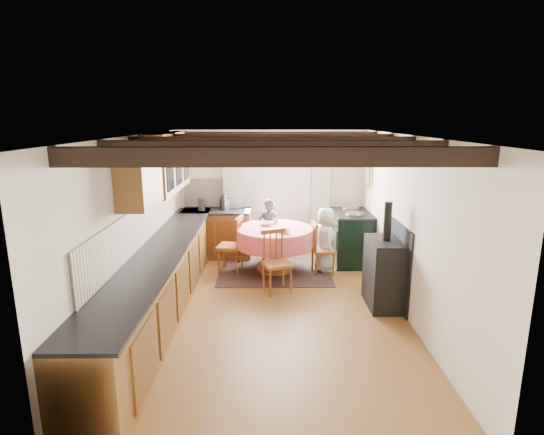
{
  "coord_description": "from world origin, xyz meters",
  "views": [
    {
      "loc": [
        -0.04,
        -5.52,
        2.62
      ],
      "look_at": [
        0.0,
        0.8,
        1.15
      ],
      "focal_mm": 28.34,
      "sensor_mm": 36.0,
      "label": 1
    }
  ],
  "objects_px": {
    "aga_range": "(351,237)",
    "child_far": "(268,230)",
    "cup": "(276,221)",
    "chair_right": "(323,248)",
    "child_right": "(325,240)",
    "chair_left": "(230,244)",
    "chair_near": "(277,262)",
    "cast_iron_stove": "(385,255)",
    "dining_table": "(275,250)"
  },
  "relations": [
    {
      "from": "aga_range",
      "to": "child_far",
      "type": "distance_m",
      "value": 1.54
    },
    {
      "from": "cup",
      "to": "aga_range",
      "type": "bearing_deg",
      "value": 7.86
    },
    {
      "from": "chair_right",
      "to": "child_right",
      "type": "relative_size",
      "value": 0.81
    },
    {
      "from": "chair_left",
      "to": "chair_right",
      "type": "bearing_deg",
      "value": 97.02
    },
    {
      "from": "child_far",
      "to": "chair_near",
      "type": "bearing_deg",
      "value": 79.63
    },
    {
      "from": "cast_iron_stove",
      "to": "child_right",
      "type": "distance_m",
      "value": 1.59
    },
    {
      "from": "chair_near",
      "to": "cast_iron_stove",
      "type": "bearing_deg",
      "value": -38.91
    },
    {
      "from": "child_far",
      "to": "cup",
      "type": "distance_m",
      "value": 0.41
    },
    {
      "from": "chair_near",
      "to": "chair_right",
      "type": "relative_size",
      "value": 1.06
    },
    {
      "from": "aga_range",
      "to": "chair_right",
      "type": "bearing_deg",
      "value": -134.91
    },
    {
      "from": "aga_range",
      "to": "child_right",
      "type": "xyz_separation_m",
      "value": [
        -0.55,
        -0.48,
        0.08
      ]
    },
    {
      "from": "chair_right",
      "to": "cup",
      "type": "relative_size",
      "value": 9.45
    },
    {
      "from": "dining_table",
      "to": "chair_left",
      "type": "xyz_separation_m",
      "value": [
        -0.77,
        0.03,
        0.1
      ]
    },
    {
      "from": "dining_table",
      "to": "chair_right",
      "type": "distance_m",
      "value": 0.83
    },
    {
      "from": "cast_iron_stove",
      "to": "child_far",
      "type": "xyz_separation_m",
      "value": [
        -1.64,
        2.01,
        -0.16
      ]
    },
    {
      "from": "cast_iron_stove",
      "to": "cup",
      "type": "relative_size",
      "value": 15.7
    },
    {
      "from": "aga_range",
      "to": "cup",
      "type": "xyz_separation_m",
      "value": [
        -1.4,
        -0.19,
        0.35
      ]
    },
    {
      "from": "dining_table",
      "to": "child_far",
      "type": "bearing_deg",
      "value": 100.04
    },
    {
      "from": "aga_range",
      "to": "cast_iron_stove",
      "type": "distance_m",
      "value": 1.93
    },
    {
      "from": "chair_near",
      "to": "cup",
      "type": "height_order",
      "value": "chair_near"
    },
    {
      "from": "cast_iron_stove",
      "to": "child_right",
      "type": "xyz_separation_m",
      "value": [
        -0.66,
        1.43,
        -0.19
      ]
    },
    {
      "from": "chair_right",
      "to": "aga_range",
      "type": "relative_size",
      "value": 0.87
    },
    {
      "from": "cast_iron_stove",
      "to": "cup",
      "type": "bearing_deg",
      "value": 131.36
    },
    {
      "from": "dining_table",
      "to": "chair_right",
      "type": "height_order",
      "value": "chair_right"
    },
    {
      "from": "dining_table",
      "to": "child_right",
      "type": "relative_size",
      "value": 1.16
    },
    {
      "from": "child_far",
      "to": "child_right",
      "type": "xyz_separation_m",
      "value": [
        0.98,
        -0.58,
        -0.03
      ]
    },
    {
      "from": "dining_table",
      "to": "cup",
      "type": "xyz_separation_m",
      "value": [
        0.02,
        0.33,
        0.44
      ]
    },
    {
      "from": "dining_table",
      "to": "cup",
      "type": "bearing_deg",
      "value": 86.63
    },
    {
      "from": "child_right",
      "to": "cup",
      "type": "relative_size",
      "value": 11.73
    },
    {
      "from": "dining_table",
      "to": "child_right",
      "type": "xyz_separation_m",
      "value": [
        0.87,
        0.04,
        0.17
      ]
    },
    {
      "from": "chair_left",
      "to": "aga_range",
      "type": "bearing_deg",
      "value": 113.34
    },
    {
      "from": "chair_right",
      "to": "aga_range",
      "type": "xyz_separation_m",
      "value": [
        0.59,
        0.59,
        0.03
      ]
    },
    {
      "from": "dining_table",
      "to": "cast_iron_stove",
      "type": "bearing_deg",
      "value": -42.26
    },
    {
      "from": "dining_table",
      "to": "aga_range",
      "type": "relative_size",
      "value": 1.25
    },
    {
      "from": "aga_range",
      "to": "cast_iron_stove",
      "type": "height_order",
      "value": "cast_iron_stove"
    },
    {
      "from": "chair_right",
      "to": "aga_range",
      "type": "bearing_deg",
      "value": -52.11
    },
    {
      "from": "chair_near",
      "to": "child_right",
      "type": "distance_m",
      "value": 1.24
    },
    {
      "from": "chair_right",
      "to": "child_far",
      "type": "xyz_separation_m",
      "value": [
        -0.94,
        0.7,
        0.14
      ]
    },
    {
      "from": "chair_near",
      "to": "child_far",
      "type": "distance_m",
      "value": 1.5
    },
    {
      "from": "child_far",
      "to": "cup",
      "type": "height_order",
      "value": "child_far"
    },
    {
      "from": "chair_left",
      "to": "child_right",
      "type": "height_order",
      "value": "child_right"
    },
    {
      "from": "chair_near",
      "to": "cast_iron_stove",
      "type": "xyz_separation_m",
      "value": [
        1.5,
        -0.52,
        0.27
      ]
    },
    {
      "from": "dining_table",
      "to": "child_far",
      "type": "xyz_separation_m",
      "value": [
        -0.11,
        0.62,
        0.2
      ]
    },
    {
      "from": "aga_range",
      "to": "child_far",
      "type": "xyz_separation_m",
      "value": [
        -1.53,
        0.1,
        0.11
      ]
    },
    {
      "from": "dining_table",
      "to": "child_far",
      "type": "relative_size",
      "value": 1.11
    },
    {
      "from": "child_right",
      "to": "chair_left",
      "type": "bearing_deg",
      "value": 81.65
    },
    {
      "from": "chair_near",
      "to": "cup",
      "type": "bearing_deg",
      "value": 70.38
    },
    {
      "from": "dining_table",
      "to": "chair_right",
      "type": "bearing_deg",
      "value": -5.13
    },
    {
      "from": "dining_table",
      "to": "chair_left",
      "type": "bearing_deg",
      "value": 177.61
    },
    {
      "from": "chair_left",
      "to": "aga_range",
      "type": "distance_m",
      "value": 2.24
    }
  ]
}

